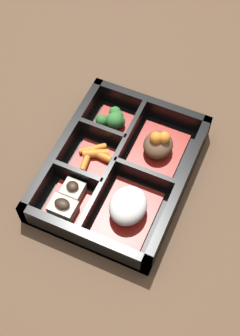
# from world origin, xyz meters

# --- Properties ---
(ground_plane) EXTENTS (3.00, 3.00, 0.00)m
(ground_plane) POSITION_xyz_m (0.00, 0.00, 0.00)
(ground_plane) COLOR #4C3523
(bento_base) EXTENTS (0.29, 0.22, 0.01)m
(bento_base) POSITION_xyz_m (0.00, 0.00, 0.01)
(bento_base) COLOR black
(bento_base) RESTS_ON ground_plane
(bento_rim) EXTENTS (0.29, 0.22, 0.05)m
(bento_rim) POSITION_xyz_m (-0.00, -0.00, 0.02)
(bento_rim) COLOR black
(bento_rim) RESTS_ON ground_plane
(bowl_stew) EXTENTS (0.11, 0.09, 0.05)m
(bowl_stew) POSITION_xyz_m (-0.07, 0.04, 0.03)
(bowl_stew) COLOR maroon
(bowl_stew) RESTS_ON bento_base
(bowl_rice) EXTENTS (0.11, 0.09, 0.05)m
(bowl_rice) POSITION_xyz_m (0.06, 0.04, 0.03)
(bowl_rice) COLOR maroon
(bowl_rice) RESTS_ON bento_base
(bowl_greens) EXTENTS (0.06, 0.07, 0.04)m
(bowl_greens) POSITION_xyz_m (-0.09, -0.05, 0.03)
(bowl_greens) COLOR maroon
(bowl_greens) RESTS_ON bento_base
(bowl_carrots) EXTENTS (0.07, 0.07, 0.02)m
(bowl_carrots) POSITION_xyz_m (-0.01, -0.05, 0.02)
(bowl_carrots) COLOR maroon
(bowl_carrots) RESTS_ON bento_base
(bowl_tofu) EXTENTS (0.07, 0.07, 0.03)m
(bowl_tofu) POSITION_xyz_m (0.09, -0.05, 0.02)
(bowl_tofu) COLOR maroon
(bowl_tofu) RESTS_ON bento_base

